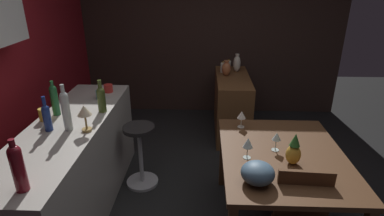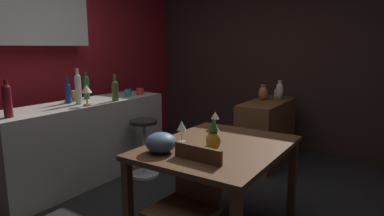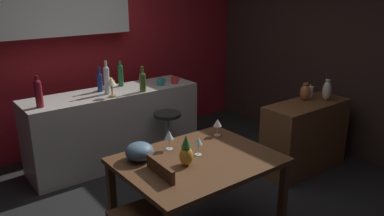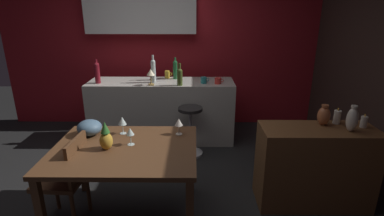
{
  "view_description": "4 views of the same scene",
  "coord_description": "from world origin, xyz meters",
  "px_view_note": "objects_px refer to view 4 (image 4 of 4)",
  "views": [
    {
      "loc": [
        -2.3,
        0.2,
        2.06
      ],
      "look_at": [
        0.47,
        0.31,
        0.89
      ],
      "focal_mm": 29.22,
      "sensor_mm": 36.0,
      "label": 1
    },
    {
      "loc": [
        -2.3,
        -1.64,
        1.51
      ],
      "look_at": [
        0.33,
        0.08,
        0.92
      ],
      "focal_mm": 30.38,
      "sensor_mm": 36.0,
      "label": 2
    },
    {
      "loc": [
        -1.87,
        -2.7,
        2.1
      ],
      "look_at": [
        0.41,
        0.28,
        0.89
      ],
      "focal_mm": 35.59,
      "sensor_mm": 36.0,
      "label": 3
    },
    {
      "loc": [
        0.53,
        -2.81,
        1.91
      ],
      "look_at": [
        0.5,
        0.14,
        0.91
      ],
      "focal_mm": 27.69,
      "sensor_mm": 36.0,
      "label": 4
    }
  ],
  "objects_px": {
    "sideboard_cabinet": "(314,166)",
    "wine_bottle_cobalt": "(154,71)",
    "bar_stool": "(190,130)",
    "cup_teal": "(204,80)",
    "chair_near_window": "(67,177)",
    "vase_ceramic_ivory": "(352,119)",
    "wine_bottle_clear": "(153,70)",
    "wine_bottle_olive": "(180,76)",
    "dining_table": "(125,156)",
    "pillar_candle_short": "(364,122)",
    "wine_glass_left": "(130,132)",
    "wine_glass_right": "(122,121)",
    "wine_glass_center": "(179,123)",
    "wine_bottle_green": "(175,69)",
    "cup_red": "(218,81)",
    "cup_mustard": "(167,74)",
    "fruit_bowl": "(89,128)",
    "counter_lamp": "(151,74)",
    "vase_copper": "(324,116)",
    "pillar_candle_tall": "(337,117)",
    "wine_bottle_ruby": "(97,72)",
    "pineapple_centerpiece": "(106,138)"
  },
  "relations": [
    {
      "from": "bar_stool",
      "to": "cup_mustard",
      "type": "height_order",
      "value": "cup_mustard"
    },
    {
      "from": "bar_stool",
      "to": "cup_teal",
      "type": "height_order",
      "value": "cup_teal"
    },
    {
      "from": "wine_glass_left",
      "to": "wine_glass_center",
      "type": "xyz_separation_m",
      "value": [
        0.42,
        0.24,
        0.0
      ]
    },
    {
      "from": "pillar_candle_tall",
      "to": "vase_copper",
      "type": "xyz_separation_m",
      "value": [
        -0.15,
        -0.04,
        0.03
      ]
    },
    {
      "from": "dining_table",
      "to": "wine_bottle_ruby",
      "type": "relative_size",
      "value": 3.78
    },
    {
      "from": "sideboard_cabinet",
      "to": "wine_glass_left",
      "type": "relative_size",
      "value": 6.86
    },
    {
      "from": "chair_near_window",
      "to": "wine_glass_right",
      "type": "bearing_deg",
      "value": 38.67
    },
    {
      "from": "wine_glass_left",
      "to": "cup_red",
      "type": "relative_size",
      "value": 1.25
    },
    {
      "from": "wine_glass_right",
      "to": "wine_bottle_ruby",
      "type": "distance_m",
      "value": 1.56
    },
    {
      "from": "wine_glass_right",
      "to": "wine_glass_center",
      "type": "distance_m",
      "value": 0.55
    },
    {
      "from": "wine_bottle_clear",
      "to": "wine_bottle_green",
      "type": "xyz_separation_m",
      "value": [
        0.29,
        0.23,
        -0.03
      ]
    },
    {
      "from": "fruit_bowl",
      "to": "counter_lamp",
      "type": "xyz_separation_m",
      "value": [
        0.42,
        1.32,
        0.25
      ]
    },
    {
      "from": "pillar_candle_short",
      "to": "vase_ceramic_ivory",
      "type": "xyz_separation_m",
      "value": [
        -0.17,
        -0.1,
        0.06
      ]
    },
    {
      "from": "chair_near_window",
      "to": "cup_mustard",
      "type": "distance_m",
      "value": 2.26
    },
    {
      "from": "wine_bottle_clear",
      "to": "vase_ceramic_ivory",
      "type": "distance_m",
      "value": 2.56
    },
    {
      "from": "wine_bottle_green",
      "to": "vase_ceramic_ivory",
      "type": "relative_size",
      "value": 1.26
    },
    {
      "from": "chair_near_window",
      "to": "wine_glass_right",
      "type": "distance_m",
      "value": 0.69
    },
    {
      "from": "counter_lamp",
      "to": "vase_copper",
      "type": "bearing_deg",
      "value": -33.76
    },
    {
      "from": "wine_bottle_clear",
      "to": "wine_bottle_olive",
      "type": "xyz_separation_m",
      "value": [
        0.38,
        -0.16,
        -0.05
      ]
    },
    {
      "from": "pineapple_centerpiece",
      "to": "vase_ceramic_ivory",
      "type": "height_order",
      "value": "vase_ceramic_ivory"
    },
    {
      "from": "chair_near_window",
      "to": "vase_ceramic_ivory",
      "type": "xyz_separation_m",
      "value": [
        2.59,
        0.25,
        0.47
      ]
    },
    {
      "from": "pillar_candle_short",
      "to": "cup_red",
      "type": "bearing_deg",
      "value": 132.99
    },
    {
      "from": "bar_stool",
      "to": "wine_bottle_clear",
      "type": "distance_m",
      "value": 1.0
    },
    {
      "from": "wine_glass_left",
      "to": "vase_copper",
      "type": "height_order",
      "value": "vase_copper"
    },
    {
      "from": "pineapple_centerpiece",
      "to": "fruit_bowl",
      "type": "relative_size",
      "value": 1.09
    },
    {
      "from": "sideboard_cabinet",
      "to": "wine_bottle_cobalt",
      "type": "distance_m",
      "value": 2.51
    },
    {
      "from": "wine_bottle_ruby",
      "to": "wine_glass_left",
      "type": "bearing_deg",
      "value": -64.29
    },
    {
      "from": "bar_stool",
      "to": "cup_teal",
      "type": "relative_size",
      "value": 5.68
    },
    {
      "from": "wine_glass_right",
      "to": "wine_glass_center",
      "type": "bearing_deg",
      "value": -1.01
    },
    {
      "from": "sideboard_cabinet",
      "to": "cup_teal",
      "type": "height_order",
      "value": "cup_teal"
    },
    {
      "from": "wine_glass_right",
      "to": "pillar_candle_short",
      "type": "distance_m",
      "value": 2.32
    },
    {
      "from": "cup_red",
      "to": "pillar_candle_tall",
      "type": "bearing_deg",
      "value": -50.07
    },
    {
      "from": "wine_glass_left",
      "to": "wine_bottle_clear",
      "type": "xyz_separation_m",
      "value": [
        -0.01,
        1.69,
        0.22
      ]
    },
    {
      "from": "pillar_candle_short",
      "to": "wine_glass_left",
      "type": "bearing_deg",
      "value": -173.84
    },
    {
      "from": "wine_glass_center",
      "to": "cup_red",
      "type": "distance_m",
      "value": 1.47
    },
    {
      "from": "dining_table",
      "to": "bar_stool",
      "type": "relative_size",
      "value": 1.88
    },
    {
      "from": "bar_stool",
      "to": "wine_bottle_olive",
      "type": "height_order",
      "value": "wine_bottle_olive"
    },
    {
      "from": "pillar_candle_short",
      "to": "dining_table",
      "type": "bearing_deg",
      "value": -172.61
    },
    {
      "from": "wine_glass_center",
      "to": "wine_bottle_green",
      "type": "distance_m",
      "value": 1.7
    },
    {
      "from": "wine_bottle_clear",
      "to": "counter_lamp",
      "type": "distance_m",
      "value": 0.16
    },
    {
      "from": "pillar_candle_tall",
      "to": "pillar_candle_short",
      "type": "distance_m",
      "value": 0.24
    },
    {
      "from": "pineapple_centerpiece",
      "to": "wine_bottle_clear",
      "type": "relative_size",
      "value": 0.66
    },
    {
      "from": "wine_glass_center",
      "to": "vase_ceramic_ivory",
      "type": "distance_m",
      "value": 1.61
    },
    {
      "from": "fruit_bowl",
      "to": "cup_teal",
      "type": "height_order",
      "value": "cup_teal"
    },
    {
      "from": "dining_table",
      "to": "pillar_candle_short",
      "type": "relative_size",
      "value": 9.37
    },
    {
      "from": "pineapple_centerpiece",
      "to": "cup_teal",
      "type": "distance_m",
      "value": 1.96
    },
    {
      "from": "wine_glass_center",
      "to": "counter_lamp",
      "type": "distance_m",
      "value": 1.39
    },
    {
      "from": "wine_glass_right",
      "to": "vase_ceramic_ivory",
      "type": "relative_size",
      "value": 0.69
    },
    {
      "from": "wine_glass_center",
      "to": "chair_near_window",
      "type": "bearing_deg",
      "value": -160.81
    },
    {
      "from": "sideboard_cabinet",
      "to": "cup_red",
      "type": "relative_size",
      "value": 8.6
    }
  ]
}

